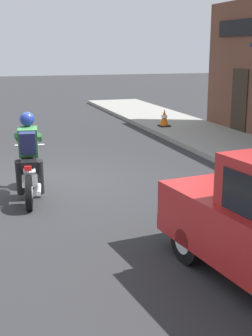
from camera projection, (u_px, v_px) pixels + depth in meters
name	position (u px, v px, depth m)	size (l,w,h in m)	color
ground_plane	(49.00, 182.00, 9.82)	(80.00, 80.00, 0.00)	#2B2B2D
sidewalk_curb	(212.00, 139.00, 14.16)	(2.60, 22.00, 0.14)	gray
motorcycle_with_rider	(30.00, 163.00, 8.58)	(0.64, 2.01, 1.62)	black
traffic_cone	(164.00, 118.00, 15.88)	(0.36, 0.36, 0.60)	black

